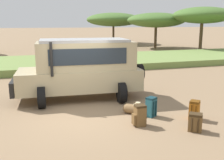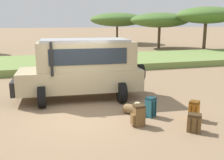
% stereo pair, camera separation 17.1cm
% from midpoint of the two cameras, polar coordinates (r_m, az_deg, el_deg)
% --- Properties ---
extents(ground_plane, '(320.00, 320.00, 0.00)m').
position_cam_midpoint_polar(ground_plane, '(8.96, -5.83, -7.82)').
color(ground_plane, '#8C7051').
extents(grass_bank, '(120.00, 7.00, 0.44)m').
position_cam_midpoint_polar(grass_bank, '(19.49, -11.98, 3.67)').
color(grass_bank, olive).
rests_on(grass_bank, ground_plane).
extents(safari_vehicle, '(5.42, 2.99, 2.44)m').
position_cam_midpoint_polar(safari_vehicle, '(10.78, -5.94, 2.76)').
color(safari_vehicle, tan).
rests_on(safari_vehicle, ground_plane).
extents(backpack_beside_front_wheel, '(0.45, 0.45, 0.63)m').
position_cam_midpoint_polar(backpack_beside_front_wheel, '(8.91, 17.96, -6.39)').
color(backpack_beside_front_wheel, '#B26619').
rests_on(backpack_beside_front_wheel, ground_plane).
extents(backpack_cluster_center, '(0.48, 0.49, 0.53)m').
position_cam_midpoint_polar(backpack_cluster_center, '(8.02, 18.07, -8.88)').
color(backpack_cluster_center, brown).
rests_on(backpack_cluster_center, ground_plane).
extents(backpack_near_rear_wheel, '(0.42, 0.43, 0.66)m').
position_cam_midpoint_polar(backpack_near_rear_wheel, '(8.88, 8.89, -5.90)').
color(backpack_near_rear_wheel, '#235B6B').
rests_on(backpack_near_rear_wheel, ground_plane).
extents(backpack_outermost, '(0.43, 0.31, 0.66)m').
position_cam_midpoint_polar(backpack_outermost, '(8.05, 6.39, -7.75)').
color(backpack_outermost, brown).
rests_on(backpack_outermost, ground_plane).
extents(duffel_bag_low_black_case, '(0.73, 0.74, 0.44)m').
position_cam_midpoint_polar(duffel_bag_low_black_case, '(9.07, 5.51, -6.40)').
color(duffel_bag_low_black_case, brown).
rests_on(duffel_bag_low_black_case, ground_plane).
extents(acacia_tree_right_mid, '(7.93, 8.36, 4.52)m').
position_cam_midpoint_polar(acacia_tree_right_mid, '(39.84, 1.25, 13.00)').
color(acacia_tree_right_mid, brown).
rests_on(acacia_tree_right_mid, ground_plane).
extents(acacia_tree_far_right, '(6.93, 7.22, 4.26)m').
position_cam_midpoint_polar(acacia_tree_far_right, '(32.79, 10.49, 12.69)').
color(acacia_tree_far_right, brown).
rests_on(acacia_tree_far_right, ground_plane).
extents(acacia_tree_distant_right, '(6.02, 6.58, 4.71)m').
position_cam_midpoint_polar(acacia_tree_distant_right, '(29.86, 19.99, 13.10)').
color(acacia_tree_distant_right, brown).
rests_on(acacia_tree_distant_right, ground_plane).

